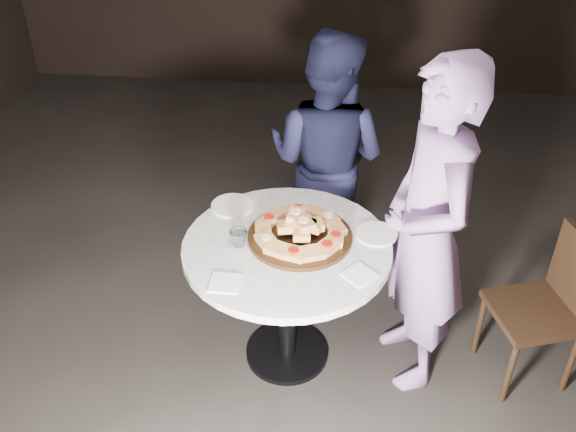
{
  "coord_description": "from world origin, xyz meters",
  "views": [
    {
      "loc": [
        0.18,
        -2.46,
        2.6
      ],
      "look_at": [
        -0.06,
        -0.03,
        0.88
      ],
      "focal_mm": 40.0,
      "sensor_mm": 36.0,
      "label": 1
    }
  ],
  "objects_px": {
    "chair_far": "(329,167)",
    "diner_navy": "(326,160)",
    "serving_board": "(300,237)",
    "water_glass": "(239,238)",
    "table": "(287,267)",
    "chair_right": "(552,300)",
    "diner_teal": "(427,233)",
    "focaccia_pile": "(301,229)"
  },
  "relations": [
    {
      "from": "table",
      "to": "chair_far",
      "type": "distance_m",
      "value": 1.23
    },
    {
      "from": "table",
      "to": "chair_right",
      "type": "distance_m",
      "value": 1.3
    },
    {
      "from": "diner_navy",
      "to": "chair_far",
      "type": "bearing_deg",
      "value": -68.14
    },
    {
      "from": "focaccia_pile",
      "to": "chair_far",
      "type": "distance_m",
      "value": 1.22
    },
    {
      "from": "serving_board",
      "to": "focaccia_pile",
      "type": "xyz_separation_m",
      "value": [
        0.0,
        0.0,
        0.05
      ]
    },
    {
      "from": "table",
      "to": "chair_far",
      "type": "height_order",
      "value": "chair_far"
    },
    {
      "from": "focaccia_pile",
      "to": "table",
      "type": "bearing_deg",
      "value": -138.06
    },
    {
      "from": "table",
      "to": "diner_navy",
      "type": "xyz_separation_m",
      "value": [
        0.15,
        0.79,
        0.15
      ]
    },
    {
      "from": "chair_far",
      "to": "water_glass",
      "type": "bearing_deg",
      "value": 71.22
    },
    {
      "from": "chair_far",
      "to": "chair_right",
      "type": "height_order",
      "value": "chair_right"
    },
    {
      "from": "focaccia_pile",
      "to": "chair_right",
      "type": "bearing_deg",
      "value": -0.76
    },
    {
      "from": "serving_board",
      "to": "diner_teal",
      "type": "bearing_deg",
      "value": -4.05
    },
    {
      "from": "focaccia_pile",
      "to": "water_glass",
      "type": "xyz_separation_m",
      "value": [
        -0.28,
        -0.08,
        -0.02
      ]
    },
    {
      "from": "table",
      "to": "focaccia_pile",
      "type": "xyz_separation_m",
      "value": [
        0.06,
        0.05,
        0.2
      ]
    },
    {
      "from": "table",
      "to": "serving_board",
      "type": "height_order",
      "value": "serving_board"
    },
    {
      "from": "serving_board",
      "to": "diner_navy",
      "type": "distance_m",
      "value": 0.75
    },
    {
      "from": "serving_board",
      "to": "focaccia_pile",
      "type": "bearing_deg",
      "value": 13.5
    },
    {
      "from": "chair_far",
      "to": "diner_navy",
      "type": "height_order",
      "value": "diner_navy"
    },
    {
      "from": "chair_far",
      "to": "diner_teal",
      "type": "distance_m",
      "value": 1.36
    },
    {
      "from": "water_glass",
      "to": "chair_right",
      "type": "distance_m",
      "value": 1.55
    },
    {
      "from": "table",
      "to": "serving_board",
      "type": "bearing_deg",
      "value": 42.96
    },
    {
      "from": "chair_far",
      "to": "diner_teal",
      "type": "height_order",
      "value": "diner_teal"
    },
    {
      "from": "table",
      "to": "water_glass",
      "type": "height_order",
      "value": "water_glass"
    },
    {
      "from": "water_glass",
      "to": "table",
      "type": "bearing_deg",
      "value": 6.29
    },
    {
      "from": "focaccia_pile",
      "to": "diner_teal",
      "type": "relative_size",
      "value": 0.26
    },
    {
      "from": "serving_board",
      "to": "water_glass",
      "type": "bearing_deg",
      "value": -164.61
    },
    {
      "from": "chair_far",
      "to": "chair_right",
      "type": "xyz_separation_m",
      "value": [
        1.14,
        -1.18,
        0.01
      ]
    },
    {
      "from": "serving_board",
      "to": "chair_right",
      "type": "bearing_deg",
      "value": -0.73
    },
    {
      "from": "focaccia_pile",
      "to": "diner_teal",
      "type": "height_order",
      "value": "diner_teal"
    },
    {
      "from": "focaccia_pile",
      "to": "chair_right",
      "type": "height_order",
      "value": "focaccia_pile"
    },
    {
      "from": "chair_far",
      "to": "diner_navy",
      "type": "xyz_separation_m",
      "value": [
        -0.0,
        -0.42,
        0.3
      ]
    },
    {
      "from": "chair_right",
      "to": "table",
      "type": "bearing_deg",
      "value": -105.75
    },
    {
      "from": "diner_teal",
      "to": "diner_navy",
      "type": "bearing_deg",
      "value": -163.66
    },
    {
      "from": "chair_far",
      "to": "diner_navy",
      "type": "distance_m",
      "value": 0.52
    },
    {
      "from": "serving_board",
      "to": "water_glass",
      "type": "xyz_separation_m",
      "value": [
        -0.28,
        -0.08,
        0.03
      ]
    },
    {
      "from": "focaccia_pile",
      "to": "water_glass",
      "type": "distance_m",
      "value": 0.3
    },
    {
      "from": "focaccia_pile",
      "to": "water_glass",
      "type": "bearing_deg",
      "value": -164.63
    },
    {
      "from": "serving_board",
      "to": "water_glass",
      "type": "height_order",
      "value": "water_glass"
    },
    {
      "from": "diner_navy",
      "to": "diner_teal",
      "type": "xyz_separation_m",
      "value": [
        0.49,
        -0.78,
        0.09
      ]
    },
    {
      "from": "table",
      "to": "focaccia_pile",
      "type": "relative_size",
      "value": 2.49
    },
    {
      "from": "serving_board",
      "to": "diner_navy",
      "type": "relative_size",
      "value": 0.33
    },
    {
      "from": "water_glass",
      "to": "chair_right",
      "type": "bearing_deg",
      "value": 2.34
    }
  ]
}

